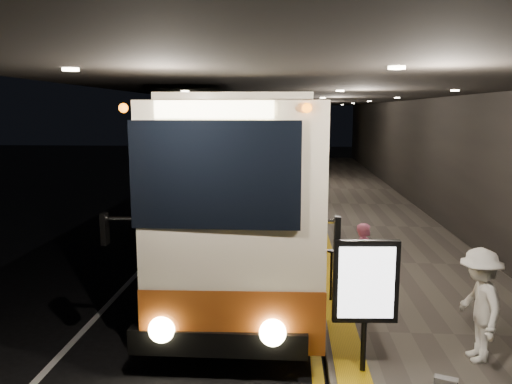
{
  "coord_description": "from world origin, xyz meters",
  "views": [
    {
      "loc": [
        1.9,
        -11.42,
        3.93
      ],
      "look_at": [
        0.97,
        2.28,
        1.7
      ],
      "focal_mm": 35.0,
      "sensor_mm": 36.0,
      "label": 1
    }
  ],
  "objects_px": {
    "passenger_waiting_white": "(479,305)",
    "stanchion_post": "(331,276)",
    "coach_main": "(251,186)",
    "coach_second": "(271,149)",
    "info_sign": "(366,284)",
    "coach_third": "(277,135)",
    "passenger_boarding": "(365,260)"
  },
  "relations": [
    {
      "from": "passenger_waiting_white",
      "to": "stanchion_post",
      "type": "height_order",
      "value": "passenger_waiting_white"
    },
    {
      "from": "passenger_waiting_white",
      "to": "stanchion_post",
      "type": "distance_m",
      "value": 3.07
    },
    {
      "from": "coach_main",
      "to": "coach_second",
      "type": "distance_m",
      "value": 14.73
    },
    {
      "from": "coach_main",
      "to": "passenger_waiting_white",
      "type": "height_order",
      "value": "coach_main"
    },
    {
      "from": "info_sign",
      "to": "stanchion_post",
      "type": "bearing_deg",
      "value": 91.81
    },
    {
      "from": "coach_third",
      "to": "stanchion_post",
      "type": "relative_size",
      "value": 12.39
    },
    {
      "from": "coach_third",
      "to": "stanchion_post",
      "type": "height_order",
      "value": "coach_third"
    },
    {
      "from": "coach_main",
      "to": "coach_third",
      "type": "bearing_deg",
      "value": 88.24
    },
    {
      "from": "passenger_waiting_white",
      "to": "info_sign",
      "type": "distance_m",
      "value": 1.91
    },
    {
      "from": "coach_third",
      "to": "passenger_waiting_white",
      "type": "xyz_separation_m",
      "value": [
        3.98,
        -35.46,
        -0.89
      ]
    },
    {
      "from": "coach_main",
      "to": "info_sign",
      "type": "xyz_separation_m",
      "value": [
        2.13,
        -6.26,
        -0.47
      ]
    },
    {
      "from": "coach_main",
      "to": "passenger_boarding",
      "type": "relative_size",
      "value": 8.55
    },
    {
      "from": "info_sign",
      "to": "passenger_boarding",
      "type": "bearing_deg",
      "value": 78.31
    },
    {
      "from": "coach_main",
      "to": "coach_third",
      "type": "distance_m",
      "value": 29.69
    },
    {
      "from": "coach_second",
      "to": "passenger_waiting_white",
      "type": "distance_m",
      "value": 20.89
    },
    {
      "from": "passenger_boarding",
      "to": "coach_second",
      "type": "bearing_deg",
      "value": 19.66
    },
    {
      "from": "passenger_waiting_white",
      "to": "stanchion_post",
      "type": "bearing_deg",
      "value": -139.83
    },
    {
      "from": "coach_second",
      "to": "stanchion_post",
      "type": "distance_m",
      "value": 18.36
    },
    {
      "from": "coach_second",
      "to": "stanchion_post",
      "type": "relative_size",
      "value": 11.94
    },
    {
      "from": "passenger_boarding",
      "to": "stanchion_post",
      "type": "height_order",
      "value": "passenger_boarding"
    },
    {
      "from": "info_sign",
      "to": "passenger_waiting_white",
      "type": "bearing_deg",
      "value": 12.16
    },
    {
      "from": "coach_third",
      "to": "info_sign",
      "type": "distance_m",
      "value": 36.02
    },
    {
      "from": "info_sign",
      "to": "stanchion_post",
      "type": "distance_m",
      "value": 2.89
    },
    {
      "from": "passenger_waiting_white",
      "to": "info_sign",
      "type": "height_order",
      "value": "info_sign"
    },
    {
      "from": "passenger_boarding",
      "to": "info_sign",
      "type": "relative_size",
      "value": 0.78
    },
    {
      "from": "coach_third",
      "to": "coach_main",
      "type": "bearing_deg",
      "value": -93.43
    },
    {
      "from": "coach_second",
      "to": "stanchion_post",
      "type": "xyz_separation_m",
      "value": [
        1.93,
        -18.22,
        -1.18
      ]
    },
    {
      "from": "coach_main",
      "to": "stanchion_post",
      "type": "xyz_separation_m",
      "value": [
        1.88,
        -3.5,
        -1.29
      ]
    },
    {
      "from": "coach_third",
      "to": "passenger_boarding",
      "type": "distance_m",
      "value": 33.01
    },
    {
      "from": "coach_third",
      "to": "stanchion_post",
      "type": "xyz_separation_m",
      "value": [
        1.94,
        -33.19,
        -1.25
      ]
    },
    {
      "from": "passenger_waiting_white",
      "to": "passenger_boarding",
      "type": "bearing_deg",
      "value": -154.25
    },
    {
      "from": "coach_third",
      "to": "passenger_waiting_white",
      "type": "height_order",
      "value": "coach_third"
    }
  ]
}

